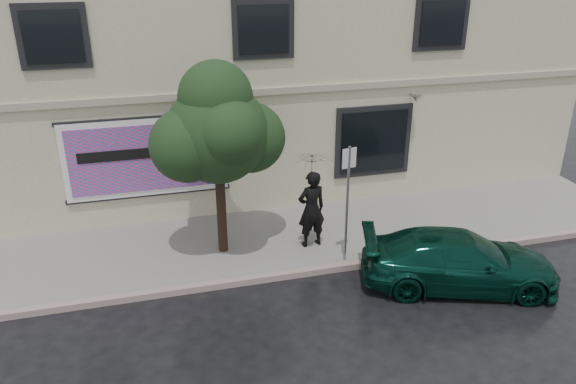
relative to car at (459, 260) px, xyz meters
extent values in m
plane|color=black|center=(-3.37, -0.22, -0.63)|extent=(90.00, 90.00, 0.00)
cube|color=gray|center=(-3.37, 3.03, -0.56)|extent=(20.00, 3.50, 0.15)
cube|color=gray|center=(-3.37, 1.28, -0.56)|extent=(20.00, 0.18, 0.16)
cube|color=beige|center=(-3.37, 8.78, 2.87)|extent=(20.00, 8.00, 7.00)
cube|color=#9E9984|center=(-3.37, 4.74, 2.97)|extent=(20.00, 0.12, 0.18)
cube|color=black|center=(-0.17, 4.74, 1.32)|extent=(2.30, 0.10, 2.10)
cube|color=black|center=(-0.17, 4.68, 1.32)|extent=(2.00, 0.05, 1.80)
cube|color=black|center=(-8.37, 4.68, 4.57)|extent=(1.30, 0.05, 1.20)
cube|color=black|center=(-3.37, 4.68, 4.57)|extent=(1.30, 0.05, 1.20)
cube|color=black|center=(1.63, 4.68, 4.57)|extent=(1.30, 0.05, 1.20)
cube|color=white|center=(-6.57, 4.71, 1.42)|extent=(4.20, 0.06, 2.10)
cube|color=#E73373|center=(-6.57, 4.67, 1.42)|extent=(3.90, 0.04, 1.80)
cube|color=black|center=(-6.57, 4.74, 0.37)|extent=(4.30, 0.10, 0.10)
cube|color=black|center=(-6.57, 4.74, 2.47)|extent=(4.30, 0.10, 0.10)
cube|color=black|center=(-6.57, 4.64, 1.57)|extent=(3.40, 0.02, 0.28)
imported|color=#083226|center=(0.00, 0.00, 0.00)|extent=(4.73, 3.17, 1.27)
imported|color=black|center=(-2.75, 2.41, 0.52)|extent=(0.79, 0.58, 2.00)
imported|color=black|center=(-2.75, 2.41, 1.90)|extent=(1.09, 1.09, 0.76)
cylinder|color=black|center=(-4.94, 2.72, 0.60)|extent=(0.23, 0.23, 2.16)
sphere|color=black|center=(-4.94, 2.72, 2.57)|extent=(2.35, 2.35, 2.35)
cylinder|color=gray|center=(-2.18, 1.48, 0.96)|extent=(0.06, 0.06, 2.89)
cube|color=silver|center=(-2.18, 1.48, 2.13)|extent=(0.35, 0.09, 0.47)
camera|label=1|loc=(-6.56, -9.57, 6.45)|focal=35.00mm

